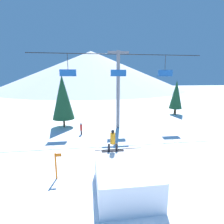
# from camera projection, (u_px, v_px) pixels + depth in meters

# --- Properties ---
(ground_plane) EXTENTS (220.00, 220.00, 0.00)m
(ground_plane) POSITION_uv_depth(u_px,v_px,m) (134.00, 202.00, 8.59)
(ground_plane) COLOR white
(mountain_ridge) EXTENTS (88.66, 88.66, 18.47)m
(mountain_ridge) POSITION_uv_depth(u_px,v_px,m) (91.00, 70.00, 86.94)
(mountain_ridge) COLOR silver
(mountain_ridge) RESTS_ON ground_plane
(snow_ramp) EXTENTS (3.04, 3.98, 1.54)m
(snow_ramp) POSITION_uv_depth(u_px,v_px,m) (125.00, 177.00, 9.36)
(snow_ramp) COLOR white
(snow_ramp) RESTS_ON ground_plane
(snowboarder) EXTENTS (1.38, 0.31, 1.38)m
(snowboarder) POSITION_uv_depth(u_px,v_px,m) (113.00, 141.00, 10.65)
(snowboarder) COLOR black
(snowboarder) RESTS_ON snow_ramp
(chairlift) EXTENTS (19.89, 0.44, 8.96)m
(chairlift) POSITION_uv_depth(u_px,v_px,m) (118.00, 82.00, 20.25)
(chairlift) COLOR slate
(chairlift) RESTS_ON ground_plane
(pine_tree_near) EXTENTS (2.61, 2.61, 6.33)m
(pine_tree_near) POSITION_uv_depth(u_px,v_px,m) (63.00, 97.00, 20.84)
(pine_tree_near) COLOR #4C3823
(pine_tree_near) RESTS_ON ground_plane
(pine_tree_far) EXTENTS (2.06, 2.06, 5.52)m
(pine_tree_far) POSITION_uv_depth(u_px,v_px,m) (176.00, 95.00, 28.11)
(pine_tree_far) COLOR #4C3823
(pine_tree_far) RESTS_ON ground_plane
(trail_marker) EXTENTS (0.41, 0.10, 1.64)m
(trail_marker) POSITION_uv_depth(u_px,v_px,m) (56.00, 165.00, 10.40)
(trail_marker) COLOR orange
(trail_marker) RESTS_ON ground_plane
(distant_skier) EXTENTS (0.24, 0.24, 1.23)m
(distant_skier) POSITION_uv_depth(u_px,v_px,m) (81.00, 128.00, 18.56)
(distant_skier) COLOR black
(distant_skier) RESTS_ON ground_plane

